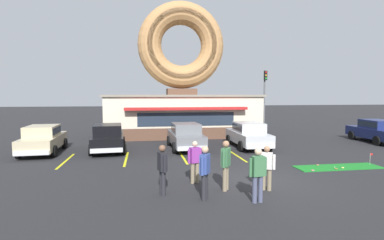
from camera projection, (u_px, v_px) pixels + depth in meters
name	position (u px, v px, depth m)	size (l,w,h in m)	color
ground_plane	(259.00, 181.00, 11.65)	(160.00, 160.00, 0.00)	#232326
donut_shop_building	(181.00, 90.00, 24.85)	(12.30, 6.75, 10.96)	brown
putting_mat	(338.00, 167.00, 13.84)	(4.03, 1.14, 0.03)	#197523
mini_donut_near_left	(318.00, 165.00, 14.13)	(0.13, 0.13, 0.04)	#A5724C
mini_donut_near_right	(336.00, 169.00, 13.41)	(0.13, 0.13, 0.04)	brown
mini_donut_mid_left	(343.00, 168.00, 13.61)	(0.13, 0.13, 0.04)	#E5C666
mini_donut_mid_centre	(313.00, 170.00, 13.13)	(0.13, 0.13, 0.04)	#D8667F
golf_ball	(335.00, 167.00, 13.70)	(0.04, 0.04, 0.04)	white
putting_flag_pin	(371.00, 156.00, 14.23)	(0.13, 0.01, 0.55)	silver
car_champagne	(43.00, 138.00, 17.16)	(2.13, 4.63, 1.60)	#BCAD89
car_black	(108.00, 136.00, 17.88)	(2.22, 4.67, 1.60)	black
car_silver	(248.00, 134.00, 19.04)	(2.03, 4.58, 1.60)	#B2B5BA
car_navy	(376.00, 130.00, 21.10)	(2.24, 4.68, 1.60)	navy
car_grey	(186.00, 135.00, 18.53)	(2.08, 4.61, 1.60)	slate
pedestrian_blue_sweater_man	(226.00, 163.00, 10.45)	(0.41, 0.51, 1.77)	#7F7056
pedestrian_hooded_kid	(162.00, 167.00, 9.96)	(0.33, 0.58, 1.70)	#232328
pedestrian_leather_jacket_man	(267.00, 166.00, 10.47)	(0.52, 0.40, 1.58)	#7F7056
pedestrian_clipboard_woman	(258.00, 172.00, 9.26)	(0.59, 0.28, 1.73)	#474C66
pedestrian_beanie_man	(205.00, 170.00, 9.53)	(0.40, 0.52, 1.74)	#232328
pedestrian_crossing_woman	(195.00, 160.00, 11.33)	(0.57, 0.35, 1.61)	#7F7056
trash_bin	(253.00, 133.00, 22.60)	(0.57, 0.57, 0.97)	#1E662D
traffic_light_pole	(265.00, 91.00, 29.70)	(0.28, 0.47, 5.80)	#595B60
parking_stripe_far_left	(66.00, 161.00, 15.23)	(0.12, 3.60, 0.01)	yellow
parking_stripe_left	(126.00, 159.00, 15.71)	(0.12, 3.60, 0.01)	yellow
parking_stripe_mid_left	(183.00, 157.00, 16.19)	(0.12, 3.60, 0.01)	yellow
parking_stripe_centre	(236.00, 155.00, 16.68)	(0.12, 3.60, 0.01)	yellow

